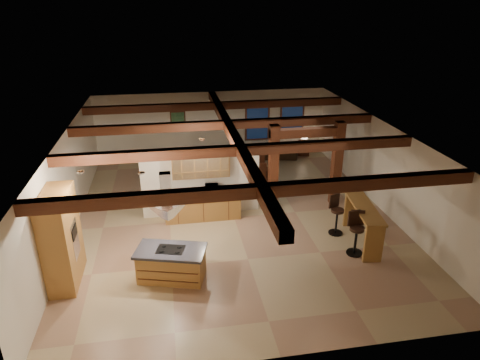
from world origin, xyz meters
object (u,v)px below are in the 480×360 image
at_px(kitchen_island, 172,263).
at_px(bar_counter, 363,218).
at_px(dining_table, 241,179).
at_px(sofa, 270,150).

height_order(kitchen_island, bar_counter, bar_counter).
relative_size(dining_table, sofa, 0.87).
distance_m(kitchen_island, bar_counter, 5.55).
distance_m(dining_table, sofa, 3.58).
bearing_deg(dining_table, sofa, 35.94).
height_order(kitchen_island, dining_table, kitchen_island).
relative_size(sofa, bar_counter, 1.02).
distance_m(dining_table, bar_counter, 5.24).
height_order(sofa, bar_counter, bar_counter).
xyz_separation_m(kitchen_island, dining_table, (2.71, 5.25, -0.07)).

